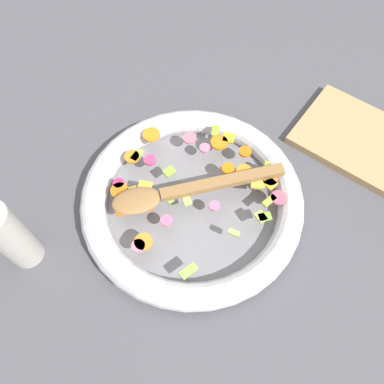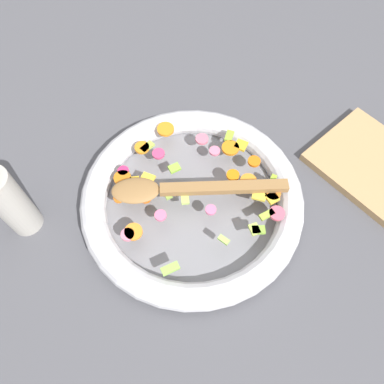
# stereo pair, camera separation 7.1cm
# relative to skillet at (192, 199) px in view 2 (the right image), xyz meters

# --- Properties ---
(ground_plane) EXTENTS (4.00, 4.00, 0.00)m
(ground_plane) POSITION_rel_skillet_xyz_m (0.00, 0.00, -0.02)
(ground_plane) COLOR #4C4C51
(skillet) EXTENTS (0.43, 0.43, 0.05)m
(skillet) POSITION_rel_skillet_xyz_m (0.00, 0.00, 0.00)
(skillet) COLOR slate
(skillet) RESTS_ON ground_plane
(chopped_vegetables) EXTENTS (0.32, 0.32, 0.01)m
(chopped_vegetables) POSITION_rel_skillet_xyz_m (-0.01, 0.02, 0.03)
(chopped_vegetables) COLOR orange
(chopped_vegetables) RESTS_ON skillet
(wooden_spoon) EXTENTS (0.24, 0.28, 0.01)m
(wooden_spoon) POSITION_rel_skillet_xyz_m (-0.01, -0.02, 0.04)
(wooden_spoon) COLOR olive
(wooden_spoon) RESTS_ON chopped_vegetables
(pepper_mill) EXTENTS (0.06, 0.06, 0.20)m
(pepper_mill) POSITION_rel_skillet_xyz_m (-0.18, -0.27, 0.07)
(pepper_mill) COLOR #B2ADA3
(pepper_mill) RESTS_ON ground_plane
(cutting_board) EXTENTS (0.27, 0.20, 0.02)m
(cutting_board) POSITION_rel_skillet_xyz_m (0.21, 0.34, -0.01)
(cutting_board) COLOR tan
(cutting_board) RESTS_ON ground_plane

